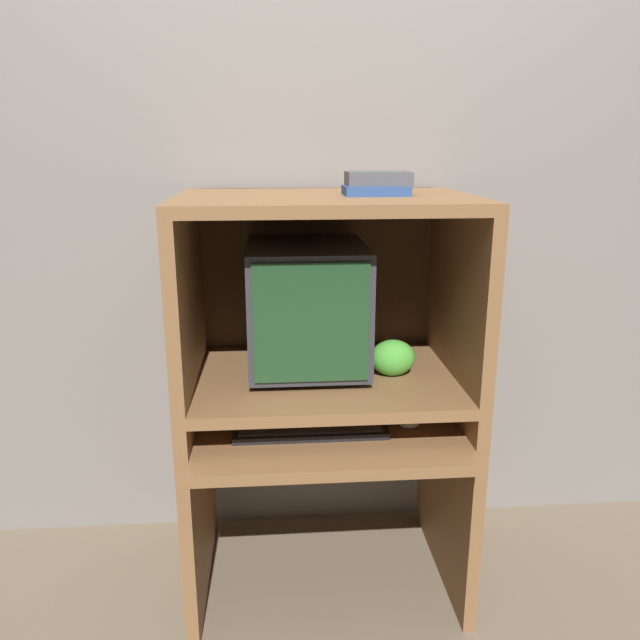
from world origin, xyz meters
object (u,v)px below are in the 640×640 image
object	(u,v)px
crt_monitor	(307,306)
snack_bag	(393,358)
mouse	(409,424)
book_stack	(377,184)
keyboard	(310,429)

from	to	relation	value
crt_monitor	snack_bag	world-z (taller)	crt_monitor
mouse	snack_bag	distance (m)	0.22
snack_bag	book_stack	bearing A→B (deg)	158.13
keyboard	book_stack	bearing A→B (deg)	35.74
book_stack	crt_monitor	bearing A→B (deg)	163.22
book_stack	snack_bag	bearing A→B (deg)	-21.87
crt_monitor	book_stack	bearing A→B (deg)	-16.78
keyboard	book_stack	size ratio (longest dim) A/B	2.33
keyboard	book_stack	world-z (taller)	book_stack
keyboard	book_stack	distance (m)	0.78
mouse	snack_bag	size ratio (longest dim) A/B	0.42
keyboard	snack_bag	xyz separation A→B (m)	(0.28, 0.13, 0.18)
keyboard	mouse	bearing A→B (deg)	1.29
keyboard	snack_bag	bearing A→B (deg)	25.32
crt_monitor	snack_bag	size ratio (longest dim) A/B	3.13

